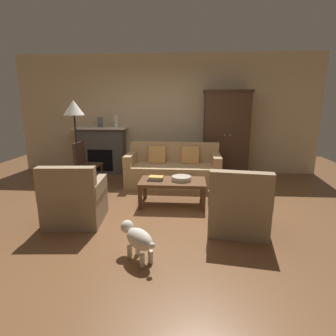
{
  "coord_description": "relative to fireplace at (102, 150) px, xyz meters",
  "views": [
    {
      "loc": [
        0.53,
        -4.26,
        1.69
      ],
      "look_at": [
        0.18,
        0.56,
        0.55
      ],
      "focal_mm": 29.73,
      "sensor_mm": 36.0,
      "label": 1
    }
  ],
  "objects": [
    {
      "name": "armchair_near_left",
      "position": [
        0.48,
        -2.91,
        -0.25
      ],
      "size": [
        0.83,
        0.83,
        0.88
      ],
      "color": "#997F60",
      "rests_on": "ground"
    },
    {
      "name": "ground_plane",
      "position": [
        1.55,
        -2.3,
        -0.57
      ],
      "size": [
        9.6,
        9.6,
        0.0
      ],
      "primitive_type": "plane",
      "color": "brown"
    },
    {
      "name": "side_chair_wooden",
      "position": [
        -0.04,
        -1.07,
        -0.06
      ],
      "size": [
        0.48,
        0.48,
        0.9
      ],
      "color": "#472D1E",
      "rests_on": "ground"
    },
    {
      "name": "armchair_near_right",
      "position": [
        2.77,
        -3.01,
        -0.25
      ],
      "size": [
        0.88,
        0.88,
        0.88
      ],
      "color": "#997F60",
      "rests_on": "ground"
    },
    {
      "name": "fireplace",
      "position": [
        0.0,
        0.0,
        0.0
      ],
      "size": [
        1.26,
        0.48,
        1.12
      ],
      "color": "#4C4947",
      "rests_on": "ground"
    },
    {
      "name": "back_wall",
      "position": [
        1.55,
        0.25,
        0.83
      ],
      "size": [
        7.2,
        0.1,
        2.8
      ],
      "primitive_type": "cube",
      "color": "beige",
      "rests_on": "ground"
    },
    {
      "name": "dog",
      "position": [
        1.55,
        -3.81,
        -0.32
      ],
      "size": [
        0.46,
        0.46,
        0.39
      ],
      "color": "beige",
      "rests_on": "ground"
    },
    {
      "name": "mantel_vase_cream",
      "position": [
        0.38,
        -0.02,
        0.69
      ],
      "size": [
        0.12,
        0.12,
        0.28
      ],
      "primitive_type": "cylinder",
      "color": "beige",
      "rests_on": "fireplace"
    },
    {
      "name": "fruit_bowl",
      "position": [
        1.98,
        -2.07,
        -0.11
      ],
      "size": [
        0.33,
        0.33,
        0.07
      ],
      "primitive_type": "cylinder",
      "color": "beige",
      "rests_on": "coffee_table"
    },
    {
      "name": "coffee_table",
      "position": [
        1.84,
        -2.08,
        -0.2
      ],
      "size": [
        1.1,
        0.6,
        0.42
      ],
      "color": "brown",
      "rests_on": "ground"
    },
    {
      "name": "mantel_vase_slate",
      "position": [
        0.0,
        -0.02,
        0.67
      ],
      "size": [
        0.12,
        0.12,
        0.23
      ],
      "primitive_type": "cylinder",
      "color": "#565B66",
      "rests_on": "fireplace"
    },
    {
      "name": "armoire",
      "position": [
        2.95,
        -0.08,
        0.42
      ],
      "size": [
        1.06,
        0.57,
        1.96
      ],
      "color": "#472D1E",
      "rests_on": "ground"
    },
    {
      "name": "book_stack",
      "position": [
        1.55,
        -2.09,
        -0.12
      ],
      "size": [
        0.27,
        0.2,
        0.07
      ],
      "color": "gray",
      "rests_on": "coffee_table"
    },
    {
      "name": "floor_lamp",
      "position": [
        0.06,
        -1.68,
        0.93
      ],
      "size": [
        0.36,
        0.36,
        1.73
      ],
      "color": "black",
      "rests_on": "ground"
    },
    {
      "name": "couch",
      "position": [
        1.78,
        -0.92,
        -0.25
      ],
      "size": [
        1.93,
        0.88,
        0.86
      ],
      "color": "tan",
      "rests_on": "ground"
    }
  ]
}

